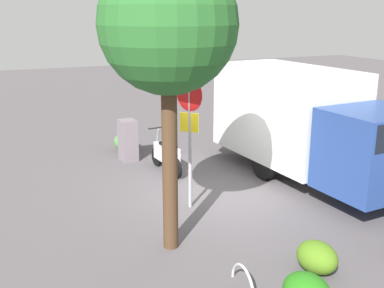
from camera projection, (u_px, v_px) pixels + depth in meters
The scene contains 8 objects.
ground_plane at pixel (217, 195), 11.86m from camera, with size 60.00×60.00×0.00m, color #524D51.
box_truck_near at pixel (307, 121), 12.56m from camera, with size 7.96×2.63×2.98m.
motorcycle at pixel (167, 155), 13.43m from camera, with size 1.81×0.55×1.20m.
stop_sign at pixel (190, 123), 10.59m from camera, with size 0.71×0.33×3.08m.
street_tree at pixel (168, 27), 8.14m from camera, with size 2.46×2.46×5.48m.
utility_cabinet at pixel (128, 140), 14.47m from camera, with size 0.55×0.49×1.28m, color slate.
shrub_near_sign at pixel (317, 257), 8.32m from camera, with size 0.81×0.67×0.55m, color #4C761B.
shrub_by_tree at pixel (125, 142), 15.57m from camera, with size 0.89×0.73×0.60m, color #487D43.
Camera 1 is at (-9.84, 5.08, 4.47)m, focal length 44.00 mm.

